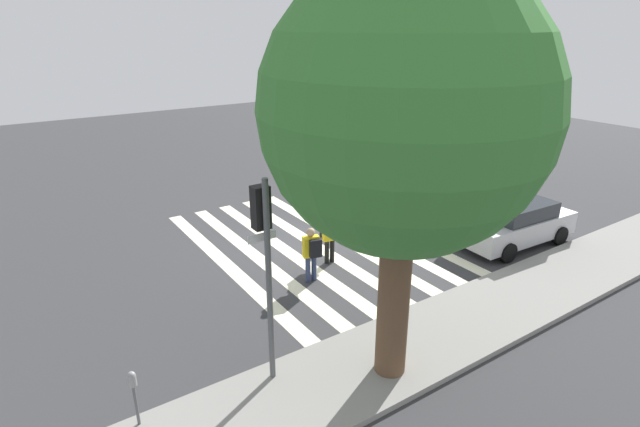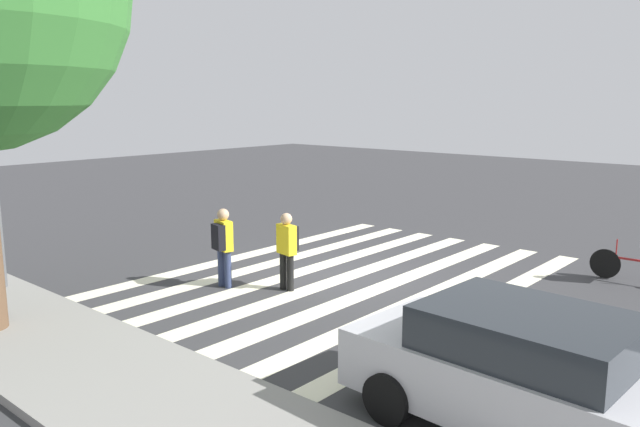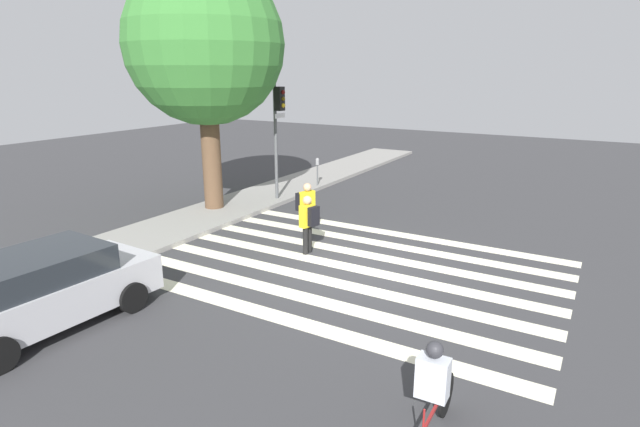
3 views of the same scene
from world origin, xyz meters
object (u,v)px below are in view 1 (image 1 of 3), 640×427
object	(u,v)px
street_tree	(405,113)
pedestrian_adult_yellow_jacket	(329,234)
traffic_light	(264,244)
parking_meter	(133,387)
car_parked_silver_sedan	(514,222)
pedestrian_adult_tall_backpack	(312,251)
cyclist_mid_street	(364,170)

from	to	relation	value
street_tree	pedestrian_adult_yellow_jacket	bearing A→B (deg)	-111.04
traffic_light	parking_meter	size ratio (longest dim) A/B	3.42
pedestrian_adult_yellow_jacket	car_parked_silver_sedan	xyz separation A→B (m)	(-6.00, 2.30, -0.17)
traffic_light	pedestrian_adult_tall_backpack	size ratio (longest dim) A/B	2.68
car_parked_silver_sedan	cyclist_mid_street	bearing A→B (deg)	-83.35
car_parked_silver_sedan	street_tree	bearing A→B (deg)	22.32
pedestrian_adult_tall_backpack	cyclist_mid_street	distance (m)	8.90
parking_meter	pedestrian_adult_yellow_jacket	xyz separation A→B (m)	(-6.84, -3.75, -0.03)
pedestrian_adult_tall_backpack	cyclist_mid_street	size ratio (longest dim) A/B	0.73
pedestrian_adult_tall_backpack	cyclist_mid_street	world-z (taller)	pedestrian_adult_tall_backpack
street_tree	cyclist_mid_street	distance (m)	13.58
parking_meter	traffic_light	bearing A→B (deg)	178.56
cyclist_mid_street	street_tree	bearing A→B (deg)	52.95
traffic_light	car_parked_silver_sedan	bearing A→B (deg)	-171.50
street_tree	traffic_light	bearing A→B (deg)	-31.07
pedestrian_adult_yellow_jacket	traffic_light	bearing A→B (deg)	53.65
parking_meter	pedestrian_adult_yellow_jacket	distance (m)	7.80
street_tree	pedestrian_adult_tall_backpack	bearing A→B (deg)	-101.10
pedestrian_adult_tall_backpack	car_parked_silver_sedan	xyz separation A→B (m)	(-7.12, 1.53, -0.20)
street_tree	car_parked_silver_sedan	size ratio (longest dim) A/B	1.93
car_parked_silver_sedan	pedestrian_adult_tall_backpack	bearing A→B (deg)	-9.35
traffic_light	pedestrian_adult_yellow_jacket	world-z (taller)	traffic_light
cyclist_mid_street	car_parked_silver_sedan	distance (m)	7.50
pedestrian_adult_yellow_jacket	car_parked_silver_sedan	distance (m)	6.43
parking_meter	street_tree	size ratio (longest dim) A/B	0.16
street_tree	pedestrian_adult_tall_backpack	world-z (taller)	street_tree
car_parked_silver_sedan	parking_meter	bearing A→B (deg)	9.23
traffic_light	car_parked_silver_sedan	world-z (taller)	traffic_light
cyclist_mid_street	traffic_light	bearing A→B (deg)	41.88
traffic_light	car_parked_silver_sedan	xyz separation A→B (m)	(-10.15, -1.52, -2.35)
car_parked_silver_sedan	traffic_light	bearing A→B (deg)	11.29
pedestrian_adult_tall_backpack	cyclist_mid_street	xyz separation A→B (m)	(-6.61, -5.95, -0.11)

